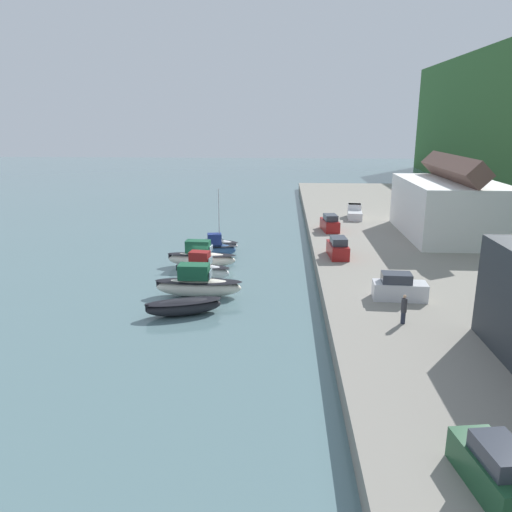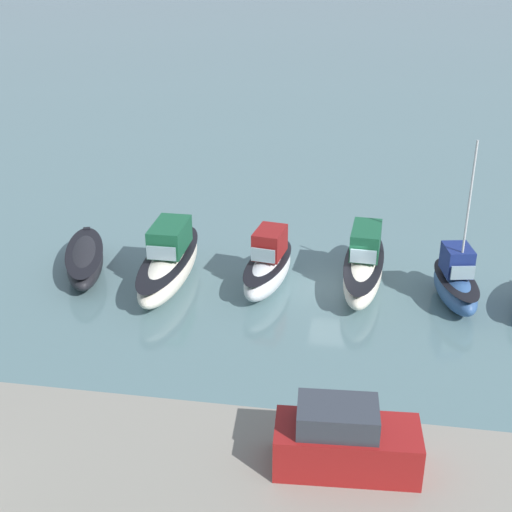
{
  "view_description": "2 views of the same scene",
  "coord_description": "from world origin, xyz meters",
  "px_view_note": "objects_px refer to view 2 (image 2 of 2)",
  "views": [
    {
      "loc": [
        49.98,
        8.31,
        15.32
      ],
      "look_at": [
        -0.16,
        5.49,
        1.56
      ],
      "focal_mm": 35.0,
      "sensor_mm": 36.0,
      "label": 1
    },
    {
      "loc": [
        -0.93,
        30.59,
        15.91
      ],
      "look_at": [
        3.54,
        2.74,
        2.7
      ],
      "focal_mm": 50.0,
      "sensor_mm": 36.0,
      "label": 2
    }
  ],
  "objects_px": {
    "moored_boat_4": "(169,262)",
    "parked_car_0": "(345,441)",
    "moored_boat_1": "(455,283)",
    "moored_boat_5": "(85,260)",
    "moored_boat_3": "(268,266)",
    "moored_boat_2": "(364,265)"
  },
  "relations": [
    {
      "from": "moored_boat_5",
      "to": "moored_boat_2",
      "type": "bearing_deg",
      "value": 164.46
    },
    {
      "from": "moored_boat_2",
      "to": "moored_boat_5",
      "type": "relative_size",
      "value": 1.16
    },
    {
      "from": "moored_boat_5",
      "to": "parked_car_0",
      "type": "bearing_deg",
      "value": 115.56
    },
    {
      "from": "moored_boat_1",
      "to": "moored_boat_3",
      "type": "distance_m",
      "value": 8.68
    },
    {
      "from": "moored_boat_5",
      "to": "moored_boat_1",
      "type": "bearing_deg",
      "value": 160.21
    },
    {
      "from": "moored_boat_3",
      "to": "moored_boat_4",
      "type": "xyz_separation_m",
      "value": [
        4.76,
        0.38,
        0.04
      ]
    },
    {
      "from": "moored_boat_2",
      "to": "moored_boat_4",
      "type": "height_order",
      "value": "moored_boat_4"
    },
    {
      "from": "moored_boat_1",
      "to": "moored_boat_5",
      "type": "distance_m",
      "value": 17.91
    },
    {
      "from": "moored_boat_3",
      "to": "moored_boat_5",
      "type": "xyz_separation_m",
      "value": [
        9.23,
        -0.04,
        -0.35
      ]
    },
    {
      "from": "moored_boat_5",
      "to": "parked_car_0",
      "type": "xyz_separation_m",
      "value": [
        -13.43,
        13.7,
        1.61
      ]
    },
    {
      "from": "moored_boat_3",
      "to": "parked_car_0",
      "type": "relative_size",
      "value": 1.33
    },
    {
      "from": "parked_car_0",
      "to": "moored_boat_2",
      "type": "bearing_deg",
      "value": 175.14
    },
    {
      "from": "moored_boat_4",
      "to": "moored_boat_5",
      "type": "bearing_deg",
      "value": -5.04
    },
    {
      "from": "parked_car_0",
      "to": "moored_boat_4",
      "type": "bearing_deg",
      "value": -149.69
    },
    {
      "from": "moored_boat_3",
      "to": "moored_boat_5",
      "type": "distance_m",
      "value": 9.23
    },
    {
      "from": "moored_boat_1",
      "to": "moored_boat_4",
      "type": "xyz_separation_m",
      "value": [
        13.44,
        0.13,
        0.09
      ]
    },
    {
      "from": "moored_boat_4",
      "to": "parked_car_0",
      "type": "distance_m",
      "value": 16.07
    },
    {
      "from": "moored_boat_1",
      "to": "parked_car_0",
      "type": "bearing_deg",
      "value": 60.2
    },
    {
      "from": "moored_boat_2",
      "to": "moored_boat_4",
      "type": "bearing_deg",
      "value": 10.64
    },
    {
      "from": "moored_boat_4",
      "to": "moored_boat_2",
      "type": "bearing_deg",
      "value": -172.16
    },
    {
      "from": "moored_boat_3",
      "to": "parked_car_0",
      "type": "xyz_separation_m",
      "value": [
        -4.21,
        13.66,
        1.26
      ]
    },
    {
      "from": "moored_boat_2",
      "to": "moored_boat_4",
      "type": "xyz_separation_m",
      "value": [
        9.26,
        1.22,
        0.03
      ]
    }
  ]
}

